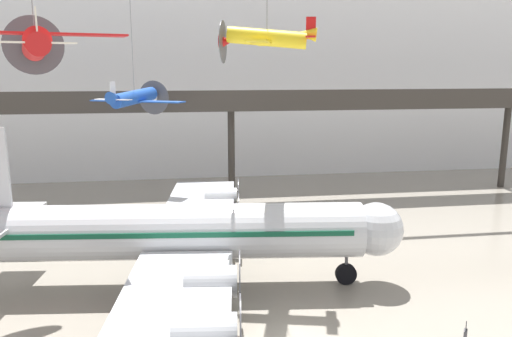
{
  "coord_description": "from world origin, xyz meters",
  "views": [
    {
      "loc": [
        -4.8,
        -21.67,
        13.16
      ],
      "look_at": [
        -0.29,
        8.95,
        6.84
      ],
      "focal_mm": 35.0,
      "sensor_mm": 36.0,
      "label": 1
    }
  ],
  "objects_px": {
    "suspended_plane_blue_trainer": "(135,98)",
    "suspended_plane_red_highwing": "(36,44)",
    "suspended_plane_yellow_lowwing": "(267,38)",
    "airliner_silver_main": "(175,233)",
    "info_sign_pedestal": "(465,335)"
  },
  "relations": [
    {
      "from": "airliner_silver_main",
      "to": "suspended_plane_yellow_lowwing",
      "type": "relative_size",
      "value": 3.56
    },
    {
      "from": "airliner_silver_main",
      "to": "suspended_plane_blue_trainer",
      "type": "distance_m",
      "value": 15.84
    },
    {
      "from": "suspended_plane_yellow_lowwing",
      "to": "suspended_plane_blue_trainer",
      "type": "bearing_deg",
      "value": -40.87
    },
    {
      "from": "airliner_silver_main",
      "to": "suspended_plane_red_highwing",
      "type": "bearing_deg",
      "value": -154.02
    },
    {
      "from": "airliner_silver_main",
      "to": "suspended_plane_yellow_lowwing",
      "type": "distance_m",
      "value": 12.68
    },
    {
      "from": "suspended_plane_blue_trainer",
      "to": "suspended_plane_yellow_lowwing",
      "type": "bearing_deg",
      "value": -118.95
    },
    {
      "from": "suspended_plane_red_highwing",
      "to": "suspended_plane_yellow_lowwing",
      "type": "bearing_deg",
      "value": -92.58
    },
    {
      "from": "suspended_plane_blue_trainer",
      "to": "suspended_plane_red_highwing",
      "type": "xyz_separation_m",
      "value": [
        -3.16,
        -16.02,
        3.58
      ]
    },
    {
      "from": "airliner_silver_main",
      "to": "suspended_plane_red_highwing",
      "type": "distance_m",
      "value": 12.73
    },
    {
      "from": "suspended_plane_yellow_lowwing",
      "to": "suspended_plane_red_highwing",
      "type": "distance_m",
      "value": 12.39
    },
    {
      "from": "suspended_plane_blue_trainer",
      "to": "suspended_plane_yellow_lowwing",
      "type": "relative_size",
      "value": 1.46
    },
    {
      "from": "airliner_silver_main",
      "to": "info_sign_pedestal",
      "type": "xyz_separation_m",
      "value": [
        13.9,
        -8.48,
        -3.0
      ]
    },
    {
      "from": "airliner_silver_main",
      "to": "suspended_plane_yellow_lowwing",
      "type": "bearing_deg",
      "value": 13.38
    },
    {
      "from": "suspended_plane_blue_trainer",
      "to": "suspended_plane_red_highwing",
      "type": "bearing_deg",
      "value": -164.29
    },
    {
      "from": "suspended_plane_blue_trainer",
      "to": "suspended_plane_yellow_lowwing",
      "type": "distance_m",
      "value": 16.27
    }
  ]
}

